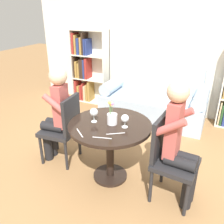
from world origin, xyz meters
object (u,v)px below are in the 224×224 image
Objects in this scene: couch at (154,102)px; wine_glass_left at (94,112)px; person_left at (56,113)px; wine_glass_right at (125,119)px; chair_left at (64,127)px; bookshelf_left at (87,68)px; flower_vase at (112,117)px; person_right at (180,142)px; chair_right at (169,156)px.

couch is 1.89m from wine_glass_left.
person_left is at bearing -113.30° from couch.
chair_left is at bearing 175.86° from wine_glass_right.
couch is 1.86m from chair_left.
wine_glass_right is (0.92, -0.05, 0.13)m from person_left.
wine_glass_left is at bearing 74.55° from chair_left.
person_left is 0.93m from wine_glass_right.
person_left is 7.82× the size of wine_glass_left.
bookshelf_left is at bearing -164.97° from person_left.
flower_vase is at bearing 175.23° from wine_glass_right.
person_right is at bearing 80.91° from chair_left.
person_right reaches higher than chair_right.
bookshelf_left is 1.13× the size of person_right.
couch is 1.37× the size of person_right.
couch reaches higher than chair_right.
flower_vase is (1.52, -2.04, 0.10)m from bookshelf_left.
couch is at bearing 153.40° from chair_left.
person_left is (-0.09, -0.01, 0.18)m from chair_left.
person_right is at bearing -3.07° from flower_vase.
chair_right reaches higher than wine_glass_left.
wine_glass_right is (-0.49, 0.01, 0.31)m from chair_right.
wine_glass_right is at bearing 81.56° from person_left.
wine_glass_right is at bearing 93.42° from chair_right.
person_left is (0.75, -2.00, -0.02)m from bookshelf_left.
person_left is 0.97× the size of person_right.
person_left is at bearing 177.51° from flower_vase.
person_right is at bearing -67.55° from couch.
person_right is at bearing -0.18° from wine_glass_left.
wine_glass_right is (0.17, -1.79, 0.49)m from couch.
chair_left is 1.43m from person_right.
wine_glass_left is at bearing -57.48° from bookshelf_left.
wine_glass_right is (1.67, -2.05, 0.11)m from bookshelf_left.
couch reaches higher than chair_left.
chair_right is 6.28× the size of wine_glass_right.
flower_vase is (-0.15, 0.01, -0.01)m from wine_glass_right.
couch is 12.29× the size of wine_glass_right.
bookshelf_left reaches higher than person_left.
person_right is (1.50, -0.07, 0.01)m from person_left.
bookshelf_left is at bearing 170.17° from couch.
chair_left is 0.70× the size of person_right.
flower_vase is (0.02, -1.78, 0.48)m from couch.
wine_glass_left is 0.35m from wine_glass_right.
person_left is 0.59m from wine_glass_left.
chair_right is 5.64× the size of wine_glass_left.
chair_right is at bearing 82.00° from person_left.
couch is 1.96× the size of chair_left.
wine_glass_right is at bearing -4.77° from flower_vase.
couch is 11.02× the size of wine_glass_left.
person_left is 1.50m from person_right.
wine_glass_right is at bearing 92.39° from person_right.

